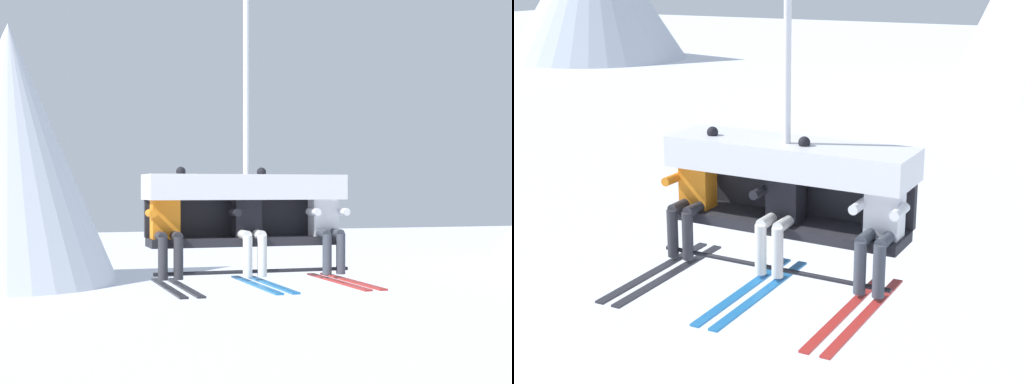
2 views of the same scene
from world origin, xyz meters
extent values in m
cube|color=#232328|center=(0.66, -0.80, 5.36)|extent=(2.35, 0.48, 0.10)
cube|color=#232328|center=(0.66, -0.52, 5.63)|extent=(2.35, 0.08, 0.45)
cube|color=silver|center=(0.66, -0.74, 6.01)|extent=(2.40, 0.68, 0.30)
cylinder|color=black|center=(0.66, -1.12, 5.03)|extent=(2.35, 0.04, 0.04)
cube|color=orange|center=(-0.33, -0.82, 5.67)|extent=(0.32, 0.22, 0.52)
sphere|color=silver|center=(-0.33, -0.82, 6.03)|extent=(0.22, 0.22, 0.22)
ellipsoid|color=black|center=(-0.33, -0.92, 6.03)|extent=(0.17, 0.04, 0.08)
cylinder|color=#2D2D33|center=(-0.42, -0.99, 5.45)|extent=(0.11, 0.34, 0.11)
cylinder|color=#2D2D33|center=(-0.24, -0.99, 5.45)|extent=(0.11, 0.34, 0.11)
cylinder|color=#2D2D33|center=(-0.42, -1.16, 5.21)|extent=(0.11, 0.11, 0.48)
cylinder|color=#2D2D33|center=(-0.24, -1.16, 5.21)|extent=(0.11, 0.11, 0.48)
cube|color=#232328|center=(-0.42, -1.46, 4.92)|extent=(0.09, 1.70, 0.02)
cube|color=#232328|center=(-0.24, -1.46, 4.92)|extent=(0.09, 1.70, 0.02)
cylinder|color=orange|center=(-0.52, -0.97, 5.71)|extent=(0.09, 0.30, 0.09)
cylinder|color=orange|center=(-0.14, -0.82, 6.02)|extent=(0.09, 0.09, 0.30)
sphere|color=black|center=(-0.14, -0.82, 6.19)|extent=(0.11, 0.11, 0.11)
cube|color=black|center=(0.66, -0.82, 5.67)|extent=(0.32, 0.22, 0.52)
sphere|color=black|center=(0.66, -0.82, 6.03)|extent=(0.22, 0.22, 0.22)
ellipsoid|color=black|center=(0.66, -0.92, 6.03)|extent=(0.17, 0.04, 0.08)
cylinder|color=silver|center=(0.57, -0.99, 5.45)|extent=(0.11, 0.34, 0.11)
cylinder|color=silver|center=(0.74, -0.99, 5.45)|extent=(0.11, 0.34, 0.11)
cylinder|color=silver|center=(0.57, -1.16, 5.21)|extent=(0.11, 0.11, 0.48)
cylinder|color=silver|center=(0.74, -1.16, 5.21)|extent=(0.11, 0.11, 0.48)
cube|color=#1E6BB2|center=(0.57, -1.46, 4.92)|extent=(0.09, 1.70, 0.02)
cube|color=#1E6BB2|center=(0.74, -1.46, 4.92)|extent=(0.09, 1.70, 0.02)
cylinder|color=black|center=(0.47, -0.97, 5.71)|extent=(0.09, 0.30, 0.09)
cylinder|color=black|center=(0.84, -0.82, 6.02)|extent=(0.09, 0.09, 0.30)
sphere|color=black|center=(0.84, -0.82, 6.19)|extent=(0.11, 0.11, 0.11)
cube|color=silver|center=(1.64, -0.82, 5.67)|extent=(0.32, 0.22, 0.52)
sphere|color=maroon|center=(1.64, -0.82, 6.03)|extent=(0.22, 0.22, 0.22)
ellipsoid|color=black|center=(1.64, -0.92, 6.03)|extent=(0.17, 0.04, 0.08)
cylinder|color=#3D424C|center=(1.55, -0.99, 5.45)|extent=(0.11, 0.34, 0.11)
cylinder|color=#3D424C|center=(1.73, -0.99, 5.45)|extent=(0.11, 0.34, 0.11)
cylinder|color=#3D424C|center=(1.55, -1.16, 5.21)|extent=(0.11, 0.11, 0.48)
cylinder|color=#3D424C|center=(1.73, -1.16, 5.21)|extent=(0.11, 0.11, 0.48)
cube|color=#B22823|center=(1.55, -1.46, 4.92)|extent=(0.09, 1.70, 0.02)
cube|color=#B22823|center=(1.73, -1.46, 4.92)|extent=(0.09, 1.70, 0.02)
cylinder|color=silver|center=(1.46, -0.97, 5.71)|extent=(0.09, 0.30, 0.09)
cylinder|color=silver|center=(1.83, -0.97, 5.71)|extent=(0.09, 0.30, 0.09)
camera|label=1|loc=(-2.01, -9.79, 5.98)|focal=55.00mm
camera|label=2|loc=(3.82, -7.19, 7.75)|focal=55.00mm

